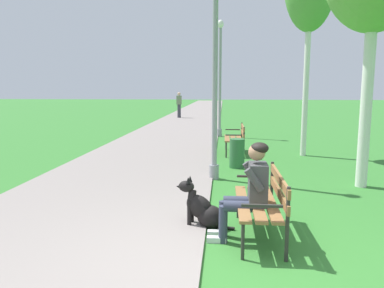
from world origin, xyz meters
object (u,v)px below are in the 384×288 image
(person_seated_on_near_bench, at_px, (249,188))
(litter_bin, at_px, (237,153))
(park_bench_near, at_px, (264,198))
(dog_black, at_px, (203,209))
(park_bench_mid, at_px, (236,136))
(pedestrian_distant, at_px, (179,105))
(lamp_post_near, at_px, (215,63))
(lamp_post_mid, at_px, (220,77))

(person_seated_on_near_bench, bearing_deg, litter_bin, 89.86)
(park_bench_near, relative_size, dog_black, 1.82)
(park_bench_mid, relative_size, person_seated_on_near_bench, 1.20)
(dog_black, xyz_separation_m, pedestrian_distant, (-2.57, 18.85, 0.58))
(park_bench_near, relative_size, pedestrian_distant, 0.91)
(person_seated_on_near_bench, bearing_deg, dog_black, 145.88)
(dog_black, xyz_separation_m, litter_bin, (0.60, 3.99, 0.09))
(dog_black, relative_size, lamp_post_near, 0.18)
(person_seated_on_near_bench, bearing_deg, park_bench_mid, 89.48)
(park_bench_near, distance_m, park_bench_mid, 6.25)
(lamp_post_mid, bearing_deg, pedestrian_distant, 106.64)
(park_bench_near, relative_size, lamp_post_near, 0.32)
(person_seated_on_near_bench, bearing_deg, lamp_post_near, 99.02)
(park_bench_near, bearing_deg, litter_bin, 92.64)
(person_seated_on_near_bench, height_order, pedestrian_distant, pedestrian_distant)
(lamp_post_near, xyz_separation_m, pedestrian_distant, (-2.65, 16.05, -1.56))
(litter_bin, bearing_deg, park_bench_mid, 88.62)
(park_bench_near, distance_m, lamp_post_near, 3.67)
(dog_black, bearing_deg, person_seated_on_near_bench, -34.12)
(dog_black, height_order, lamp_post_near, lamp_post_near)
(lamp_post_near, bearing_deg, lamp_post_mid, 89.80)
(lamp_post_near, relative_size, lamp_post_mid, 1.04)
(park_bench_near, distance_m, lamp_post_mid, 10.33)
(park_bench_near, xyz_separation_m, litter_bin, (-0.20, 4.26, -0.16))
(dog_black, xyz_separation_m, lamp_post_near, (0.08, 2.80, 2.14))
(dog_black, bearing_deg, park_bench_near, -18.37)
(lamp_post_mid, relative_size, litter_bin, 6.40)
(person_seated_on_near_bench, relative_size, lamp_post_near, 0.27)
(lamp_post_mid, bearing_deg, park_bench_near, -86.11)
(park_bench_mid, xyz_separation_m, person_seated_on_near_bench, (-0.06, -6.38, 0.17))
(lamp_post_near, bearing_deg, litter_bin, 66.43)
(dog_black, relative_size, litter_bin, 1.18)
(lamp_post_near, bearing_deg, dog_black, -91.67)
(park_bench_mid, height_order, lamp_post_near, lamp_post_near)
(pedestrian_distant, bearing_deg, person_seated_on_near_bench, -80.67)
(person_seated_on_near_bench, xyz_separation_m, dog_black, (-0.59, 0.40, -0.42))
(park_bench_mid, distance_m, lamp_post_near, 3.74)
(dog_black, relative_size, lamp_post_mid, 0.18)
(dog_black, distance_m, pedestrian_distant, 19.03)
(litter_bin, bearing_deg, person_seated_on_near_bench, -90.14)
(park_bench_mid, height_order, pedestrian_distant, pedestrian_distant)
(lamp_post_near, distance_m, pedestrian_distant, 16.34)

